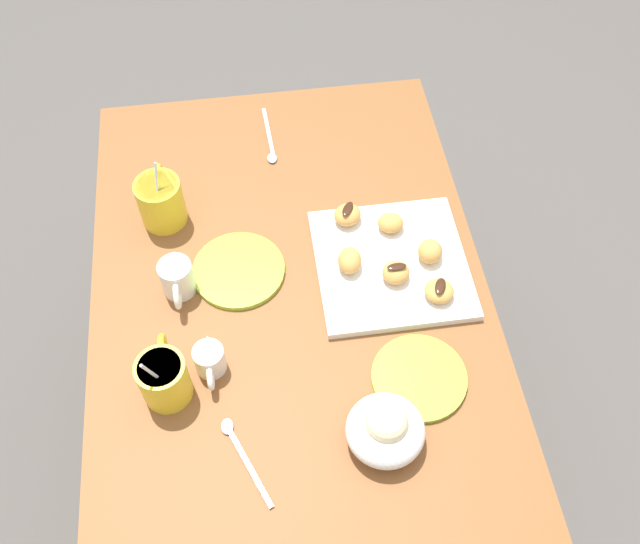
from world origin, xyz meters
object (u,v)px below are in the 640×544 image
(coffee_mug_yellow_right, at_px, (161,200))
(cream_pitcher_white, at_px, (177,278))
(coffee_mug_yellow_left, at_px, (164,377))
(dining_table, at_px, (292,324))
(saucer_lime_left, at_px, (239,270))
(beignet_2, at_px, (439,291))
(pastry_plate_square, at_px, (391,264))
(saucer_lime_right, at_px, (419,378))
(beignet_0, at_px, (396,273))
(beignet_1, at_px, (430,251))
(beignet_4, at_px, (350,260))
(chocolate_sauce_pitcher, at_px, (209,359))
(beignet_3, at_px, (391,223))
(beignet_5, at_px, (347,215))
(ice_cream_bowl, at_px, (386,429))

(coffee_mug_yellow_right, height_order, cream_pitcher_white, coffee_mug_yellow_right)
(coffee_mug_yellow_left, xyz_separation_m, cream_pitcher_white, (0.20, -0.02, -0.01))
(dining_table, relative_size, saucer_lime_left, 6.08)
(beignet_2, bearing_deg, pastry_plate_square, 39.02)
(saucer_lime_left, bearing_deg, cream_pitcher_white, 103.03)
(saucer_lime_right, height_order, beignet_2, beignet_2)
(beignet_0, distance_m, beignet_1, 0.08)
(beignet_4, bearing_deg, dining_table, 96.42)
(chocolate_sauce_pitcher, xyz_separation_m, saucer_lime_right, (-0.07, -0.34, -0.03))
(beignet_3, bearing_deg, beignet_4, 130.24)
(pastry_plate_square, xyz_separation_m, cream_pitcher_white, (0.00, 0.39, 0.03))
(cream_pitcher_white, bearing_deg, beignet_2, -100.69)
(beignet_0, height_order, beignet_3, beignet_0)
(dining_table, xyz_separation_m, beignet_2, (-0.07, -0.26, 0.17))
(beignet_1, bearing_deg, saucer_lime_right, 163.57)
(beignet_2, xyz_separation_m, beignet_3, (0.16, 0.06, 0.00))
(beignet_0, bearing_deg, beignet_3, -6.44)
(dining_table, distance_m, chocolate_sauce_pitcher, 0.28)
(coffee_mug_yellow_right, relative_size, beignet_5, 2.84)
(pastry_plate_square, distance_m, chocolate_sauce_pitcher, 0.38)
(pastry_plate_square, height_order, coffee_mug_yellow_right, coffee_mug_yellow_right)
(cream_pitcher_white, xyz_separation_m, saucer_lime_right, (-0.24, -0.39, -0.03))
(dining_table, relative_size, beignet_4, 18.67)
(beignet_4, bearing_deg, beignet_0, -114.85)
(pastry_plate_square, height_order, beignet_0, beignet_0)
(pastry_plate_square, relative_size, beignet_2, 5.23)
(chocolate_sauce_pitcher, distance_m, beignet_1, 0.44)
(chocolate_sauce_pitcher, relative_size, beignet_3, 1.89)
(coffee_mug_yellow_right, xyz_separation_m, beignet_0, (-0.21, -0.41, -0.02))
(beignet_5, bearing_deg, beignet_2, -145.14)
(chocolate_sauce_pitcher, bearing_deg, ice_cream_bowl, -121.68)
(beignet_0, relative_size, beignet_1, 1.00)
(saucer_lime_left, height_order, beignet_2, beignet_2)
(pastry_plate_square, relative_size, ice_cream_bowl, 2.21)
(coffee_mug_yellow_right, bearing_deg, beignet_3, -103.08)
(cream_pitcher_white, distance_m, chocolate_sauce_pitcher, 0.17)
(beignet_3, distance_m, beignet_4, 0.12)
(saucer_lime_left, distance_m, beignet_0, 0.29)
(pastry_plate_square, xyz_separation_m, saucer_lime_left, (0.03, 0.28, -0.00))
(dining_table, xyz_separation_m, beignet_1, (0.01, -0.26, 0.18))
(beignet_0, bearing_deg, beignet_5, 24.31)
(saucer_lime_left, bearing_deg, coffee_mug_yellow_right, 41.67)
(beignet_0, height_order, beignet_5, same)
(coffee_mug_yellow_right, bearing_deg, beignet_4, -117.75)
(ice_cream_bowl, relative_size, beignet_4, 2.25)
(dining_table, xyz_separation_m, beignet_5, (0.12, -0.13, 0.18))
(beignet_2, bearing_deg, beignet_0, 55.06)
(beignet_1, bearing_deg, pastry_plate_square, 89.84)
(ice_cream_bowl, xyz_separation_m, chocolate_sauce_pitcher, (0.16, 0.27, -0.01))
(coffee_mug_yellow_right, bearing_deg, saucer_lime_right, -134.55)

